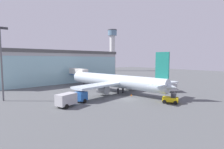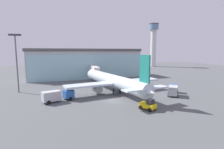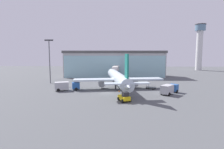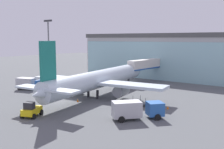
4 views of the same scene
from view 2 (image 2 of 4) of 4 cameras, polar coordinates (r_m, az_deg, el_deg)
name	(u,v)px [view 2 (image 2 of 4)]	position (r m, az deg, el deg)	size (l,w,h in m)	color
ground	(114,100)	(42.69, 0.50, -8.44)	(240.00, 240.00, 0.00)	#545659
terminal_building	(86,63)	(79.93, -8.47, 3.71)	(50.29, 16.14, 12.86)	#AAAAAA
jet_bridge	(94,69)	(69.67, -6.02, 1.67)	(2.80, 14.25, 5.99)	silver
control_tower	(153,42)	(138.76, 13.37, 10.44)	(7.30, 7.30, 32.40)	silver
apron_light_mast	(16,58)	(56.13, -28.75, 4.82)	(3.20, 0.40, 16.55)	#59595E
airplane	(114,81)	(50.23, 0.52, -2.13)	(28.72, 35.92, 11.05)	silver
catering_truck	(57,95)	(43.31, -17.48, -6.56)	(7.61, 4.52, 2.65)	#2659A5
fuel_truck	(173,90)	(50.33, 19.36, -4.67)	(6.30, 7.06, 2.65)	#2659A5
baggage_cart	(148,89)	(53.98, 11.52, -4.62)	(3.22, 2.90, 1.50)	slate
pushback_tug	(148,105)	(36.67, 11.73, -9.75)	(3.28, 3.68, 2.30)	yellow
safety_cone_nose	(123,96)	(45.48, 3.47, -7.08)	(0.36, 0.36, 0.55)	orange
safety_cone_wingtip	(160,88)	(57.35, 15.40, -4.25)	(0.36, 0.36, 0.55)	orange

